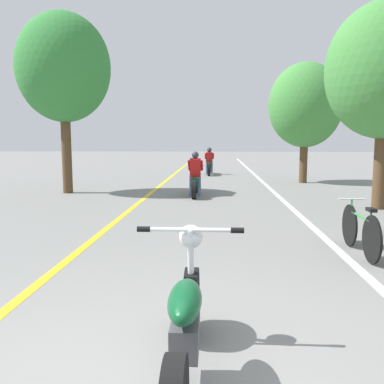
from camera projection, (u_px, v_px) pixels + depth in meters
lane_stripe_center at (157, 188)px, 14.95m from camera, size 0.14×48.00×0.01m
lane_stripe_edge at (271, 189)px, 14.71m from camera, size 0.14×48.00×0.01m
roadside_tree_right_far at (305, 105)px, 16.52m from camera, size 2.98×2.68×4.90m
roadside_tree_left at (63, 68)px, 13.16m from camera, size 3.05×2.75×5.86m
motorcycle_foreground at (186, 324)px, 2.95m from camera, size 0.90×2.14×1.04m
motorcycle_rider_lead at (195, 179)px, 12.89m from camera, size 0.50×2.03×1.41m
motorcycle_rider_far at (209, 164)px, 20.83m from camera, size 0.50×2.19×1.39m
bicycle_parked at (360, 230)px, 6.30m from camera, size 0.44×1.68×0.82m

